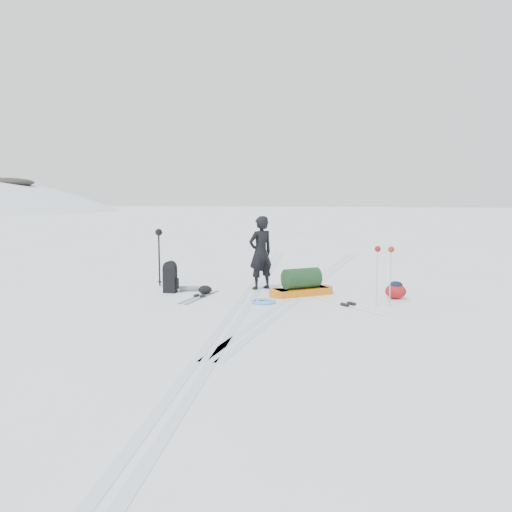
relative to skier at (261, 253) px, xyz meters
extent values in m
plane|color=white|center=(-0.10, -0.78, -0.93)|extent=(200.00, 200.00, 0.00)
ellipsoid|color=black|center=(-50.10, 56.22, 3.53)|extent=(8.32, 6.40, 1.41)
cube|color=silver|center=(-0.22, -0.78, -0.92)|extent=(1.40, 17.97, 0.01)
cube|color=silver|center=(0.02, -0.78, -0.92)|extent=(1.40, 17.97, 0.01)
cube|color=silver|center=(1.18, 1.22, -0.92)|extent=(2.09, 13.88, 0.01)
cube|color=silver|center=(1.42, 1.22, -0.92)|extent=(2.09, 13.88, 0.01)
imported|color=black|center=(0.00, 0.00, 0.00)|extent=(0.79, 0.79, 1.85)
cube|color=orange|center=(1.09, -0.56, -0.84)|extent=(1.38, 1.20, 0.16)
cylinder|color=#EF5B0E|center=(1.58, -0.22, -0.84)|extent=(0.67, 0.67, 0.16)
cylinder|color=orange|center=(0.61, -0.91, -0.84)|extent=(0.67, 0.67, 0.16)
cylinder|color=#163218|center=(1.09, -0.56, -0.52)|extent=(0.99, 0.89, 0.48)
cube|color=black|center=(-2.08, -0.90, -0.62)|extent=(0.31, 0.22, 0.61)
cylinder|color=black|center=(-2.08, -0.90, -0.30)|extent=(0.30, 0.22, 0.30)
cube|color=black|center=(-1.92, -0.88, -0.71)|extent=(0.07, 0.16, 0.26)
cylinder|color=slate|center=(-1.69, -0.63, -0.86)|extent=(0.50, 0.26, 0.13)
cylinder|color=black|center=(-2.71, -0.03, -0.23)|extent=(0.02, 0.02, 1.39)
cylinder|color=black|center=(-2.66, -0.11, -0.23)|extent=(0.02, 0.02, 1.39)
torus|color=black|center=(-2.71, -0.03, -0.82)|extent=(0.10, 0.10, 0.01)
torus|color=black|center=(-2.66, -0.11, -0.82)|extent=(0.10, 0.10, 0.01)
sphere|color=black|center=(-2.68, -0.08, 0.48)|extent=(0.18, 0.18, 0.18)
cylinder|color=silver|center=(2.80, -1.39, -0.32)|extent=(0.02, 0.02, 1.20)
cylinder|color=silver|center=(3.07, -1.45, -0.32)|extent=(0.02, 0.02, 1.20)
torus|color=#B9BBC1|center=(2.80, -1.39, -0.83)|extent=(0.09, 0.09, 0.01)
torus|color=#A7A9AE|center=(3.07, -1.45, -0.83)|extent=(0.09, 0.09, 0.01)
sphere|color=maroon|center=(2.80, -1.39, 0.30)|extent=(0.13, 0.13, 0.13)
sphere|color=maroon|center=(3.07, -1.45, 0.30)|extent=(0.13, 0.13, 0.13)
cube|color=gray|center=(-1.12, -1.31, -0.92)|extent=(0.34, 1.67, 0.01)
cube|color=#96999E|center=(-1.29, -1.29, -0.92)|extent=(0.34, 1.67, 0.01)
cube|color=black|center=(-1.12, -1.31, -0.89)|extent=(0.09, 0.18, 0.05)
cube|color=black|center=(-1.29, -1.29, -0.89)|extent=(0.09, 0.18, 0.05)
cube|color=silver|center=(2.14, -1.68, -0.92)|extent=(1.51, 1.48, 0.02)
cube|color=white|center=(2.28, -1.54, -0.92)|extent=(1.51, 1.48, 0.02)
cube|color=black|center=(2.14, -1.68, -0.88)|extent=(0.20, 0.20, 0.06)
cube|color=black|center=(2.28, -1.54, -0.88)|extent=(0.20, 0.20, 0.06)
torus|color=#619FED|center=(0.37, -1.62, -0.90)|extent=(0.68, 0.68, 0.06)
torus|color=#60C8EB|center=(0.40, -1.58, -0.88)|extent=(0.53, 0.53, 0.05)
ellipsoid|color=maroon|center=(3.26, -0.59, -0.76)|extent=(0.54, 0.44, 0.34)
ellipsoid|color=black|center=(3.26, -0.59, -0.60)|extent=(0.34, 0.30, 0.17)
cylinder|color=#595C61|center=(-2.17, -0.94, -0.82)|extent=(0.07, 0.07, 0.22)
cylinder|color=#5B5E62|center=(-2.01, -0.85, -0.82)|extent=(0.07, 0.07, 0.20)
cylinder|color=black|center=(-2.17, -0.94, -0.69)|extent=(0.06, 0.06, 0.03)
cylinder|color=black|center=(-2.01, -0.85, -0.71)|extent=(0.06, 0.06, 0.03)
ellipsoid|color=black|center=(-1.19, -0.90, -0.82)|extent=(0.35, 0.27, 0.21)
camera|label=1|loc=(2.29, -12.25, 1.41)|focal=35.00mm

